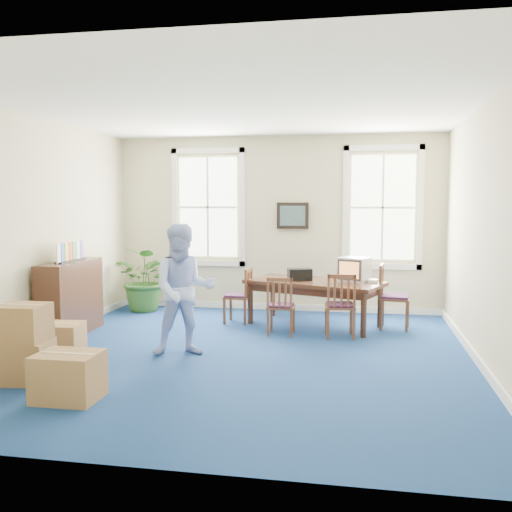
% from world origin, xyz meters
% --- Properties ---
extents(floor, '(6.50, 6.50, 0.00)m').
position_xyz_m(floor, '(0.00, 0.00, 0.00)').
color(floor, navy).
rests_on(floor, ground).
extents(ceiling, '(6.50, 6.50, 0.00)m').
position_xyz_m(ceiling, '(0.00, 0.00, 3.20)').
color(ceiling, white).
rests_on(ceiling, ground).
extents(wall_back, '(6.50, 0.00, 6.50)m').
position_xyz_m(wall_back, '(0.00, 3.25, 1.60)').
color(wall_back, beige).
rests_on(wall_back, ground).
extents(wall_front, '(6.50, 0.00, 6.50)m').
position_xyz_m(wall_front, '(0.00, -3.25, 1.60)').
color(wall_front, beige).
rests_on(wall_front, ground).
extents(wall_left, '(0.00, 6.50, 6.50)m').
position_xyz_m(wall_left, '(-3.00, 0.00, 1.60)').
color(wall_left, beige).
rests_on(wall_left, ground).
extents(wall_right, '(0.00, 6.50, 6.50)m').
position_xyz_m(wall_right, '(3.00, 0.00, 1.60)').
color(wall_right, beige).
rests_on(wall_right, ground).
extents(baseboard_back, '(6.00, 0.04, 0.12)m').
position_xyz_m(baseboard_back, '(0.00, 3.22, 0.06)').
color(baseboard_back, white).
rests_on(baseboard_back, ground).
extents(baseboard_left, '(0.04, 6.50, 0.12)m').
position_xyz_m(baseboard_left, '(-2.97, 0.00, 0.06)').
color(baseboard_left, white).
rests_on(baseboard_left, ground).
extents(baseboard_right, '(0.04, 6.50, 0.12)m').
position_xyz_m(baseboard_right, '(2.97, 0.00, 0.06)').
color(baseboard_right, white).
rests_on(baseboard_right, ground).
extents(window_left, '(1.40, 0.12, 2.20)m').
position_xyz_m(window_left, '(-1.30, 3.23, 1.90)').
color(window_left, white).
rests_on(window_left, ground).
extents(window_right, '(1.40, 0.12, 2.20)m').
position_xyz_m(window_right, '(1.90, 3.23, 1.90)').
color(window_right, white).
rests_on(window_right, ground).
extents(wall_picture, '(0.58, 0.06, 0.48)m').
position_xyz_m(wall_picture, '(0.30, 3.20, 1.75)').
color(wall_picture, black).
rests_on(wall_picture, ground).
extents(conference_table, '(2.35, 1.64, 0.73)m').
position_xyz_m(conference_table, '(0.80, 1.98, 0.37)').
color(conference_table, '#402417').
rests_on(conference_table, ground).
extents(crt_tv, '(0.57, 0.59, 0.39)m').
position_xyz_m(crt_tv, '(1.44, 2.03, 0.92)').
color(crt_tv, '#B7B7BC').
rests_on(crt_tv, conference_table).
extents(game_console, '(0.17, 0.21, 0.05)m').
position_xyz_m(game_console, '(1.73, 1.98, 0.76)').
color(game_console, white).
rests_on(game_console, conference_table).
extents(equipment_bag, '(0.43, 0.35, 0.19)m').
position_xyz_m(equipment_bag, '(0.56, 2.03, 0.83)').
color(equipment_bag, black).
rests_on(equipment_bag, conference_table).
extents(chair_near_left, '(0.40, 0.40, 0.89)m').
position_xyz_m(chair_near_left, '(0.36, 1.25, 0.44)').
color(chair_near_left, brown).
rests_on(chair_near_left, ground).
extents(chair_near_right, '(0.49, 0.49, 0.96)m').
position_xyz_m(chair_near_right, '(1.24, 1.25, 0.48)').
color(chair_near_right, brown).
rests_on(chair_near_right, ground).
extents(chair_end_left, '(0.44, 0.44, 0.91)m').
position_xyz_m(chair_end_left, '(-0.46, 1.98, 0.45)').
color(chair_end_left, brown).
rests_on(chair_end_left, ground).
extents(chair_end_right, '(0.51, 0.51, 1.02)m').
position_xyz_m(chair_end_right, '(2.07, 1.98, 0.51)').
color(chair_end_right, brown).
rests_on(chair_end_right, ground).
extents(man, '(1.01, 0.90, 1.72)m').
position_xyz_m(man, '(-0.72, -0.11, 0.86)').
color(man, '#AAC0FB').
rests_on(man, ground).
extents(credenza, '(0.47, 1.45, 1.13)m').
position_xyz_m(credenza, '(-2.75, 0.67, 0.56)').
color(credenza, '#402417').
rests_on(credenza, ground).
extents(brochure_rack, '(0.26, 0.71, 0.31)m').
position_xyz_m(brochure_rack, '(-2.73, 0.67, 1.28)').
color(brochure_rack, '#99999E').
rests_on(brochure_rack, credenza).
extents(potted_plant, '(1.32, 1.24, 1.18)m').
position_xyz_m(potted_plant, '(-2.33, 2.66, 0.59)').
color(potted_plant, '#2B571E').
rests_on(potted_plant, ground).
extents(cardboard_boxes, '(1.76, 1.76, 0.91)m').
position_xyz_m(cardboard_boxes, '(-1.93, -1.40, 0.46)').
color(cardboard_boxes, '#9F7345').
rests_on(cardboard_boxes, ground).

